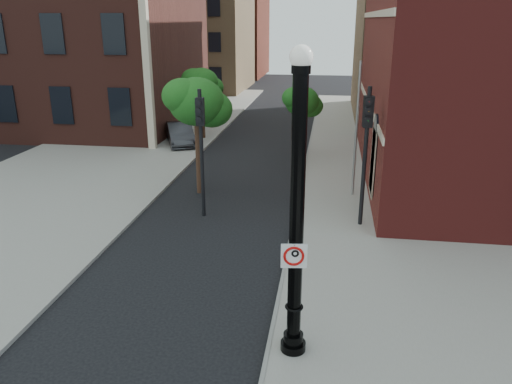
% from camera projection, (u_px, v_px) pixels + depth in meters
% --- Properties ---
extents(ground, '(120.00, 120.00, 0.00)m').
position_uv_depth(ground, '(190.00, 328.00, 12.45)').
color(ground, black).
rests_on(ground, ground).
extents(sidewalk_right, '(8.00, 60.00, 0.12)m').
position_uv_depth(sidewalk_right, '(393.00, 201.00, 20.93)').
color(sidewalk_right, gray).
rests_on(sidewalk_right, ground).
extents(sidewalk_left, '(10.00, 50.00, 0.12)m').
position_uv_depth(sidewalk_left, '(127.00, 144.00, 30.50)').
color(sidewalk_left, gray).
rests_on(sidewalk_left, ground).
extents(curb_edge, '(0.10, 60.00, 0.14)m').
position_uv_depth(curb_edge, '(299.00, 196.00, 21.48)').
color(curb_edge, gray).
rests_on(curb_edge, ground).
extents(bg_building_tan_a, '(12.00, 12.00, 12.00)m').
position_uv_depth(bg_building_tan_a, '(191.00, 32.00, 53.25)').
color(bg_building_tan_a, '#947650').
rests_on(bg_building_tan_a, ground).
extents(bg_building_red, '(12.00, 12.00, 10.00)m').
position_uv_depth(bg_building_red, '(219.00, 37.00, 66.65)').
color(bg_building_red, maroon).
rests_on(bg_building_red, ground).
extents(lamppost, '(0.58, 0.58, 6.86)m').
position_uv_depth(lamppost, '(296.00, 227.00, 10.46)').
color(lamppost, black).
rests_on(lamppost, ground).
extents(no_parking_sign, '(0.56, 0.11, 0.56)m').
position_uv_depth(no_parking_sign, '(294.00, 256.00, 10.50)').
color(no_parking_sign, white).
rests_on(no_parking_sign, ground).
extents(parked_car, '(2.92, 4.33, 1.35)m').
position_uv_depth(parked_car, '(180.00, 134.00, 30.33)').
color(parked_car, '#2C2D31').
rests_on(parked_car, ground).
extents(traffic_signal_left, '(0.33, 0.41, 4.91)m').
position_uv_depth(traffic_signal_left, '(201.00, 133.00, 18.48)').
color(traffic_signal_left, black).
rests_on(traffic_signal_left, ground).
extents(traffic_signal_right, '(0.36, 0.44, 5.15)m').
position_uv_depth(traffic_signal_right, '(366.00, 135.00, 17.35)').
color(traffic_signal_right, black).
rests_on(traffic_signal_right, ground).
extents(utility_pole, '(0.11, 0.11, 5.73)m').
position_uv_depth(utility_pole, '(356.00, 132.00, 20.68)').
color(utility_pole, '#999999').
rests_on(utility_pole, ground).
extents(street_tree_a, '(2.79, 2.52, 5.03)m').
position_uv_depth(street_tree_a, '(197.00, 103.00, 20.90)').
color(street_tree_a, '#311D13').
rests_on(street_tree_a, ground).
extents(street_tree_b, '(2.48, 2.24, 4.47)m').
position_uv_depth(street_tree_b, '(202.00, 84.00, 30.80)').
color(street_tree_b, '#311D13').
rests_on(street_tree_b, ground).
extents(street_tree_c, '(2.18, 1.97, 3.94)m').
position_uv_depth(street_tree_c, '(302.00, 102.00, 26.59)').
color(street_tree_c, '#311D13').
rests_on(street_tree_c, ground).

